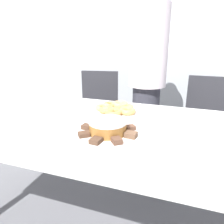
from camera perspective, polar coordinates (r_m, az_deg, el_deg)
ground_plane at (r=1.68m, az=-0.75°, el=-27.24°), size 12.00×12.00×0.00m
wall_back at (r=2.73m, az=11.48°, el=20.11°), size 8.00×0.05×2.60m
table at (r=1.29m, az=-0.87°, el=-6.29°), size 1.81×0.99×0.73m
person_standing at (r=1.91m, az=9.14°, el=8.54°), size 0.32×0.32×1.66m
office_chair_left at (r=2.34m, az=-3.80°, el=-1.21°), size 0.51×0.51×0.88m
office_chair_right at (r=2.18m, az=23.27°, el=-4.23°), size 0.44×0.44×0.88m
plate_cake at (r=1.13m, az=-1.09°, el=-5.68°), size 0.34×0.34×0.01m
plate_donuts at (r=1.49m, az=0.82°, el=0.29°), size 0.33×0.33×0.01m
frosted_cake at (r=1.12m, az=-1.10°, el=-3.83°), size 0.19×0.19×0.07m
lamington_0 at (r=1.02m, az=1.22°, el=-7.47°), size 0.06×0.06×0.03m
lamington_1 at (r=1.08m, az=4.95°, el=-5.93°), size 0.06×0.05×0.03m
lamington_2 at (r=1.17m, az=4.77°, el=-4.08°), size 0.07×0.06×0.02m
lamington_3 at (r=1.23m, az=1.49°, el=-2.73°), size 0.05×0.06×0.03m
lamington_4 at (r=1.24m, az=-2.99°, el=-2.71°), size 0.07×0.07×0.02m
lamington_5 at (r=1.18m, az=-6.59°, el=-3.86°), size 0.06×0.05×0.02m
lamington_6 at (r=1.09m, az=-7.37°, el=-5.81°), size 0.07×0.07×0.02m
lamington_7 at (r=1.02m, az=-4.22°, el=-7.46°), size 0.05×0.06×0.02m
donut_0 at (r=1.48m, az=0.83°, el=1.12°), size 0.12×0.12×0.03m
donut_1 at (r=1.39m, az=0.42°, el=-0.05°), size 0.11×0.11×0.03m
donut_2 at (r=1.42m, az=4.01°, el=0.28°), size 0.11×0.11×0.03m
donut_3 at (r=1.50m, az=3.53°, el=1.27°), size 0.11×0.11×0.04m
donut_4 at (r=1.55m, az=2.12°, el=1.93°), size 0.12×0.12×0.04m
donut_5 at (r=1.57m, az=-0.40°, el=1.97°), size 0.10×0.10×0.03m
donut_6 at (r=1.50m, az=-2.07°, el=1.21°), size 0.12×0.12×0.03m
donut_7 at (r=1.44m, az=-1.30°, el=0.57°), size 0.11×0.11×0.03m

